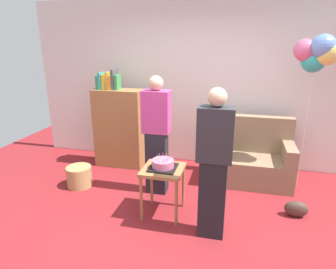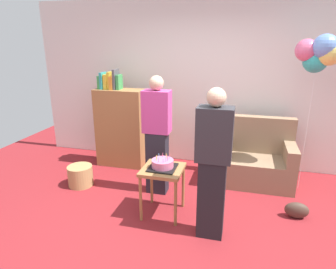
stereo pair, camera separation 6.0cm
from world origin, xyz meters
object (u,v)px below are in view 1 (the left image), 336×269
bookshelf (119,126)px  wicker_basket (79,176)px  side_table (163,175)px  couch (254,159)px  person_holding_cake (214,165)px  handbag (296,209)px  birthday_cake (163,164)px  balloon_bunch (318,53)px  person_blowing_candles (157,135)px

bookshelf → wicker_basket: 1.07m
bookshelf → side_table: (1.10, -1.29, -0.17)m
couch → person_holding_cake: bearing=-108.1°
person_holding_cake → handbag: size_ratio=5.82×
couch → birthday_cake: (-1.10, -1.21, 0.32)m
side_table → balloon_bunch: balloon_bunch is taller
couch → side_table: couch is taller
person_holding_cake → wicker_basket: person_holding_cake is taller
side_table → person_blowing_candles: (-0.23, 0.53, 0.32)m
side_table → bookshelf: bearing=130.4°
side_table → person_holding_cake: person_holding_cake is taller
handbag → person_holding_cake: bearing=-149.1°
person_blowing_candles → person_holding_cake: 1.15m
wicker_basket → couch: bearing=18.1°
person_blowing_candles → bookshelf: bearing=137.2°
birthday_cake → person_blowing_candles: person_blowing_candles is taller
person_blowing_candles → wicker_basket: size_ratio=4.53×
bookshelf → birthday_cake: 1.70m
person_blowing_candles → wicker_basket: (-1.15, -0.12, -0.68)m
couch → wicker_basket: (-2.47, -0.81, -0.19)m
couch → handbag: couch is taller
person_blowing_candles → wicker_basket: person_blowing_candles is taller
bookshelf → side_table: bookshelf is taller
couch → handbag: bearing=-61.1°
birthday_cake → wicker_basket: 1.52m
person_blowing_candles → wicker_basket: 1.34m
balloon_bunch → person_blowing_candles: bearing=-163.6°
bookshelf → balloon_bunch: size_ratio=0.76×
wicker_basket → handbag: (2.97, -0.08, -0.05)m
person_blowing_candles → handbag: (1.82, -0.21, -0.73)m
birthday_cake → balloon_bunch: size_ratio=0.15×
wicker_basket → handbag: wicker_basket is taller
birthday_cake → wicker_basket: bearing=163.8°
couch → birthday_cake: bearing=-132.2°
couch → bookshelf: size_ratio=0.68×
wicker_basket → balloon_bunch: 3.65m
bookshelf → person_blowing_candles: (0.87, -0.77, 0.15)m
couch → person_blowing_candles: size_ratio=0.67×
person_holding_cake → wicker_basket: (-1.99, 0.67, -0.68)m
side_table → birthday_cake: birthday_cake is taller
couch → person_blowing_candles: person_blowing_candles is taller
handbag → balloon_bunch: size_ratio=0.13×
birthday_cake → balloon_bunch: 2.41m
wicker_basket → balloon_bunch: bearing=12.7°
couch → handbag: size_ratio=3.93×
balloon_bunch → bookshelf: bearing=176.2°
person_blowing_candles → person_holding_cake: size_ratio=1.00×
wicker_basket → handbag: bearing=-1.6°
birthday_cake → person_blowing_candles: (-0.23, 0.53, 0.17)m
person_blowing_candles → birthday_cake: bearing=-68.2°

